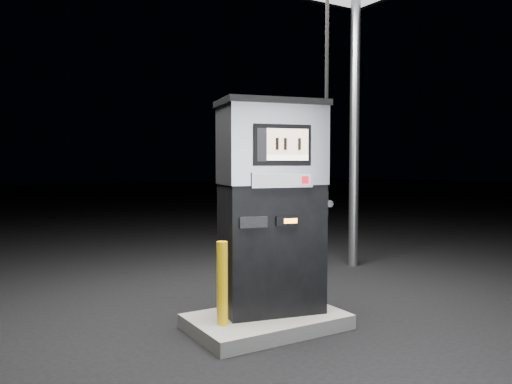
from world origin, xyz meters
TOP-DOWN VIEW (x-y plane):
  - ground at (0.00, 0.00)m, footprint 80.00×80.00m
  - pump_island at (0.00, 0.00)m, footprint 1.60×1.00m
  - fuel_dispenser at (0.12, 0.10)m, footprint 1.31×0.89m
  - bollard_left at (-0.55, -0.05)m, footprint 0.13×0.13m
  - bollard_right at (0.62, 0.02)m, footprint 0.12×0.12m

SIDE VIEW (x-z plane):
  - ground at x=0.00m, z-range 0.00..0.00m
  - pump_island at x=0.00m, z-range 0.00..0.15m
  - bollard_left at x=-0.55m, z-range 0.15..0.98m
  - bollard_right at x=0.62m, z-range 0.15..0.98m
  - fuel_dispenser at x=0.12m, z-range -1.04..3.66m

